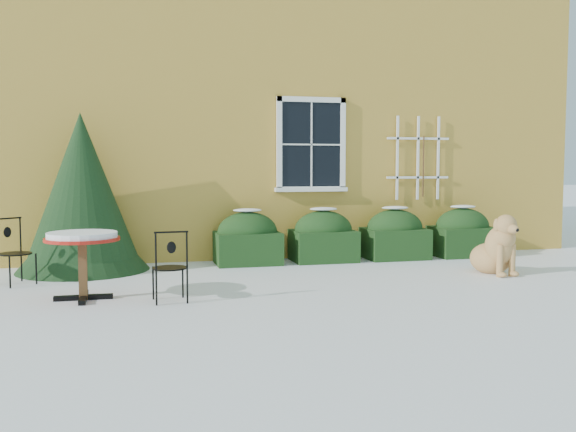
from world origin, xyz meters
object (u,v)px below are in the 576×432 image
object	(u,v)px
bistro_table	(82,244)
patio_chair_far	(14,251)
dog	(497,249)
evergreen_shrub	(82,207)
patio_chair_near	(170,266)

from	to	relation	value
bistro_table	patio_chair_far	world-z (taller)	patio_chair_far
dog	patio_chair_far	bearing A→B (deg)	167.70
patio_chair_far	bistro_table	bearing A→B (deg)	-91.14
bistro_table	dog	distance (m)	5.86
dog	bistro_table	bearing A→B (deg)	179.17
evergreen_shrub	patio_chair_far	xyz separation A→B (m)	(-0.83, -0.99, -0.52)
patio_chair_near	patio_chair_far	size ratio (longest dim) A/B	0.95
bistro_table	patio_chair_far	xyz separation A→B (m)	(-0.98, 1.29, -0.23)
bistro_table	patio_chair_far	size ratio (longest dim) A/B	0.98
dog	patio_chair_near	bearing A→B (deg)	-175.49
evergreen_shrub	patio_chair_far	world-z (taller)	evergreen_shrub
patio_chair_far	evergreen_shrub	bearing A→B (deg)	11.76
patio_chair_far	dog	bearing A→B (deg)	-45.29
evergreen_shrub	dog	distance (m)	6.29
bistro_table	dog	world-z (taller)	dog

